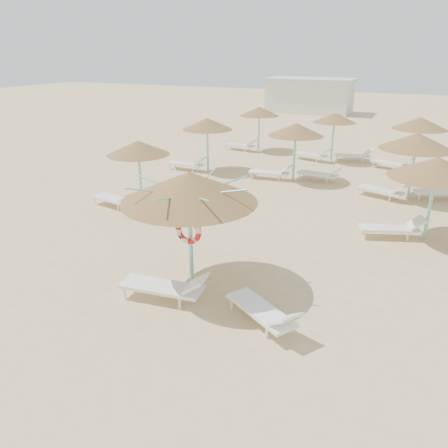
% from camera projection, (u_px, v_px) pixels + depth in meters
% --- Properties ---
extents(ground, '(120.00, 120.00, 0.00)m').
position_uv_depth(ground, '(195.00, 280.00, 11.77)').
color(ground, '#D3BB81').
rests_on(ground, ground).
extents(main_palapa, '(3.40, 3.40, 3.05)m').
position_uv_depth(main_palapa, '(189.00, 187.00, 10.67)').
color(main_palapa, '#7DD9CE').
rests_on(main_palapa, ground).
extents(lounger_main_a, '(2.28, 0.93, 0.81)m').
position_uv_depth(lounger_main_a, '(167.00, 286.00, 10.70)').
color(lounger_main_a, white).
rests_on(lounger_main_a, ground).
extents(lounger_main_b, '(2.06, 1.60, 0.74)m').
position_uv_depth(lounger_main_b, '(264.00, 312.00, 9.72)').
color(lounger_main_b, white).
rests_on(lounger_main_b, ground).
extents(palapa_field, '(18.05, 14.15, 2.73)m').
position_uv_depth(palapa_field, '(347.00, 138.00, 18.48)').
color(palapa_field, '#7DD9CE').
rests_on(palapa_field, ground).
extents(service_hut, '(8.40, 4.40, 3.25)m').
position_uv_depth(service_hut, '(310.00, 95.00, 43.01)').
color(service_hut, silver).
rests_on(service_hut, ground).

